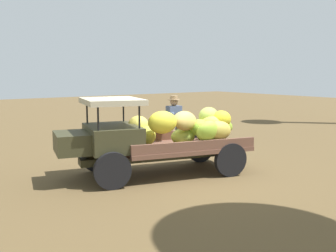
# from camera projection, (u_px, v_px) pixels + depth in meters

# --- Properties ---
(ground_plane) EXTENTS (60.00, 60.00, 0.00)m
(ground_plane) POSITION_uv_depth(u_px,v_px,m) (174.00, 174.00, 9.31)
(ground_plane) COLOR brown
(truck) EXTENTS (4.66, 2.65, 1.83)m
(truck) POSITION_uv_depth(u_px,v_px,m) (156.00, 136.00, 9.10)
(truck) COLOR #383721
(truck) RESTS_ON ground
(farmer) EXTENTS (0.52, 0.48, 1.77)m
(farmer) POSITION_uv_depth(u_px,v_px,m) (174.00, 123.00, 10.90)
(farmer) COLOR #B3BBA0
(farmer) RESTS_ON ground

